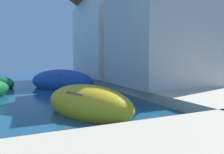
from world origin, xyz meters
TOP-DOWN VIEW (x-y plane):
  - quay_promenade at (4.32, -0.37)m, footprint 44.00×32.00m
  - moored_boat_4 at (2.07, 12.26)m, footprint 2.90×3.49m
  - moored_boat_5 at (6.58, 9.34)m, footprint 5.46×5.43m
  - moored_boat_6 at (6.16, 0.92)m, footprint 3.62×4.69m
  - waterfront_building_main at (13.00, 5.21)m, footprint 6.80×6.80m
  - waterfront_building_annex at (13.00, 14.34)m, footprint 6.90×10.34m

SIDE VIEW (x-z plane):
  - quay_promenade at x=4.32m, z-range 0.00..0.50m
  - moored_boat_4 at x=2.07m, z-range -0.26..0.91m
  - moored_boat_6 at x=6.16m, z-range -0.36..1.24m
  - moored_boat_5 at x=6.58m, z-range -0.44..1.52m
  - waterfront_building_main at x=13.00m, z-range 0.56..8.97m
  - waterfront_building_annex at x=13.00m, z-range 0.56..9.73m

